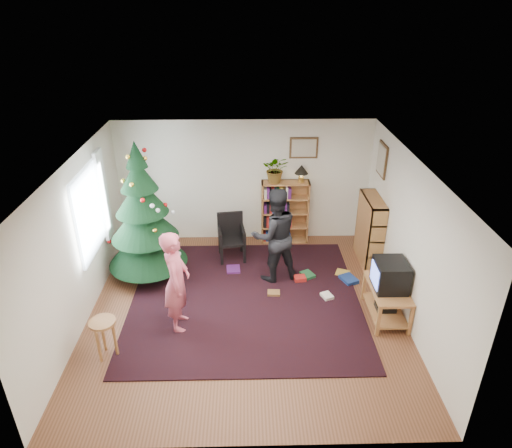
{
  "coord_description": "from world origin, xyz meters",
  "views": [
    {
      "loc": [
        0.03,
        -5.99,
        4.63
      ],
      "look_at": [
        0.19,
        0.93,
        1.1
      ],
      "focal_mm": 32.0,
      "sensor_mm": 36.0,
      "label": 1
    }
  ],
  "objects_px": {
    "picture_back": "(304,148)",
    "person_standing": "(176,281)",
    "tv_stand": "(387,299)",
    "potted_plant": "(276,169)",
    "crt_tv": "(390,275)",
    "person_by_chair": "(275,235)",
    "bookshelf_back": "(285,211)",
    "christmas_tree": "(144,223)",
    "table_lamp": "(301,170)",
    "bookshelf_right": "(370,230)",
    "armchair": "(232,234)",
    "stool": "(104,329)",
    "picture_right": "(382,160)"
  },
  "relations": [
    {
      "from": "christmas_tree",
      "to": "person_standing",
      "type": "relative_size",
      "value": 1.55
    },
    {
      "from": "bookshelf_right",
      "to": "bookshelf_back",
      "type": "bearing_deg",
      "value": 61.42
    },
    {
      "from": "armchair",
      "to": "person_standing",
      "type": "relative_size",
      "value": 0.55
    },
    {
      "from": "table_lamp",
      "to": "bookshelf_back",
      "type": "bearing_deg",
      "value": 180.0
    },
    {
      "from": "picture_back",
      "to": "table_lamp",
      "type": "bearing_deg",
      "value": -106.71
    },
    {
      "from": "christmas_tree",
      "to": "crt_tv",
      "type": "relative_size",
      "value": 4.85
    },
    {
      "from": "picture_right",
      "to": "crt_tv",
      "type": "xyz_separation_m",
      "value": [
        -0.26,
        -1.95,
        -1.17
      ]
    },
    {
      "from": "picture_back",
      "to": "crt_tv",
      "type": "bearing_deg",
      "value": -68.24
    },
    {
      "from": "armchair",
      "to": "picture_back",
      "type": "bearing_deg",
      "value": 20.76
    },
    {
      "from": "bookshelf_right",
      "to": "person_by_chair",
      "type": "relative_size",
      "value": 0.75
    },
    {
      "from": "bookshelf_back",
      "to": "potted_plant",
      "type": "bearing_deg",
      "value": 180.0
    },
    {
      "from": "picture_back",
      "to": "crt_tv",
      "type": "distance_m",
      "value": 3.11
    },
    {
      "from": "stool",
      "to": "picture_back",
      "type": "bearing_deg",
      "value": 48.06
    },
    {
      "from": "tv_stand",
      "to": "crt_tv",
      "type": "height_order",
      "value": "crt_tv"
    },
    {
      "from": "bookshelf_back",
      "to": "picture_back",
      "type": "bearing_deg",
      "value": 21.63
    },
    {
      "from": "stool",
      "to": "potted_plant",
      "type": "relative_size",
      "value": 1.12
    },
    {
      "from": "bookshelf_back",
      "to": "person_standing",
      "type": "height_order",
      "value": "person_standing"
    },
    {
      "from": "picture_right",
      "to": "tv_stand",
      "type": "bearing_deg",
      "value": -97.46
    },
    {
      "from": "tv_stand",
      "to": "bookshelf_back",
      "type": "bearing_deg",
      "value": 119.06
    },
    {
      "from": "tv_stand",
      "to": "potted_plant",
      "type": "height_order",
      "value": "potted_plant"
    },
    {
      "from": "crt_tv",
      "to": "person_by_chair",
      "type": "bearing_deg",
      "value": 146.12
    },
    {
      "from": "tv_stand",
      "to": "armchair",
      "type": "distance_m",
      "value": 3.13
    },
    {
      "from": "picture_back",
      "to": "tv_stand",
      "type": "height_order",
      "value": "picture_back"
    },
    {
      "from": "picture_back",
      "to": "tv_stand",
      "type": "bearing_deg",
      "value": -68.19
    },
    {
      "from": "armchair",
      "to": "person_by_chair",
      "type": "xyz_separation_m",
      "value": [
        0.77,
        -0.77,
        0.39
      ]
    },
    {
      "from": "tv_stand",
      "to": "table_lamp",
      "type": "xyz_separation_m",
      "value": [
        -1.11,
        2.54,
        1.21
      ]
    },
    {
      "from": "christmas_tree",
      "to": "bookshelf_back",
      "type": "relative_size",
      "value": 1.94
    },
    {
      "from": "christmas_tree",
      "to": "person_by_chair",
      "type": "relative_size",
      "value": 1.45
    },
    {
      "from": "person_by_chair",
      "to": "potted_plant",
      "type": "distance_m",
      "value": 1.57
    },
    {
      "from": "armchair",
      "to": "christmas_tree",
      "type": "bearing_deg",
      "value": -165.22
    },
    {
      "from": "person_standing",
      "to": "tv_stand",
      "type": "bearing_deg",
      "value": -88.79
    },
    {
      "from": "picture_back",
      "to": "person_standing",
      "type": "xyz_separation_m",
      "value": [
        -2.16,
        -2.82,
        -1.14
      ]
    },
    {
      "from": "armchair",
      "to": "tv_stand",
      "type": "bearing_deg",
      "value": -45.36
    },
    {
      "from": "picture_back",
      "to": "potted_plant",
      "type": "height_order",
      "value": "picture_back"
    },
    {
      "from": "armchair",
      "to": "stool",
      "type": "height_order",
      "value": "armchair"
    },
    {
      "from": "christmas_tree",
      "to": "potted_plant",
      "type": "xyz_separation_m",
      "value": [
        2.36,
        1.24,
        0.52
      ]
    },
    {
      "from": "bookshelf_back",
      "to": "stool",
      "type": "relative_size",
      "value": 2.13
    },
    {
      "from": "person_by_chair",
      "to": "table_lamp",
      "type": "distance_m",
      "value": 1.66
    },
    {
      "from": "person_standing",
      "to": "christmas_tree",
      "type": "bearing_deg",
      "value": 25.37
    },
    {
      "from": "christmas_tree",
      "to": "bookshelf_back",
      "type": "height_order",
      "value": "christmas_tree"
    },
    {
      "from": "potted_plant",
      "to": "bookshelf_right",
      "type": "bearing_deg",
      "value": -25.73
    },
    {
      "from": "christmas_tree",
      "to": "person_standing",
      "type": "xyz_separation_m",
      "value": [
        0.73,
        -1.45,
        -0.24
      ]
    },
    {
      "from": "bookshelf_right",
      "to": "armchair",
      "type": "distance_m",
      "value": 2.61
    },
    {
      "from": "picture_back",
      "to": "bookshelf_right",
      "type": "distance_m",
      "value": 2.0
    },
    {
      "from": "bookshelf_back",
      "to": "person_by_chair",
      "type": "bearing_deg",
      "value": -101.83
    },
    {
      "from": "picture_right",
      "to": "person_by_chair",
      "type": "height_order",
      "value": "picture_right"
    },
    {
      "from": "armchair",
      "to": "stool",
      "type": "relative_size",
      "value": 1.47
    },
    {
      "from": "bookshelf_right",
      "to": "tv_stand",
      "type": "bearing_deg",
      "value": 175.97
    },
    {
      "from": "picture_right",
      "to": "bookshelf_right",
      "type": "height_order",
      "value": "picture_right"
    },
    {
      "from": "armchair",
      "to": "bookshelf_back",
      "type": "bearing_deg",
      "value": 22.76
    }
  ]
}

